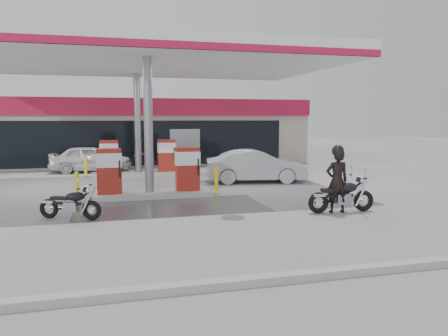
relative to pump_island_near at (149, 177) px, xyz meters
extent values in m
plane|color=gray|center=(0.00, -2.00, -0.71)|extent=(90.00, 90.00, 0.00)
cube|color=#4C4C4F|center=(0.50, -2.00, -0.71)|extent=(6.00, 3.00, 0.00)
cylinder|color=#38383A|center=(2.00, -4.00, -0.71)|extent=(0.70, 0.70, 0.01)
cube|color=gray|center=(0.00, -9.00, -0.64)|extent=(28.00, 0.25, 0.15)
cube|color=#BFB4A0|center=(0.00, 14.00, 1.29)|extent=(22.00, 8.00, 4.00)
cube|color=black|center=(0.00, 9.97, 0.69)|extent=(18.00, 0.10, 2.60)
cube|color=#AD1536|center=(0.00, 9.90, 2.79)|extent=(22.00, 0.25, 1.00)
cube|color=navy|center=(7.00, 9.85, 2.79)|extent=(3.50, 0.12, 0.80)
cube|color=gray|center=(3.00, 9.93, 0.39)|extent=(1.80, 0.14, 2.20)
cube|color=silver|center=(0.00, 3.00, 4.59)|extent=(16.00, 10.00, 0.60)
cube|color=#AD1536|center=(0.00, -1.95, 4.41)|extent=(16.00, 0.12, 0.24)
cube|color=#AD1536|center=(0.00, 7.95, 4.41)|extent=(16.00, 0.12, 0.24)
cylinder|color=gray|center=(0.00, 0.00, 1.88)|extent=(0.32, 0.32, 5.00)
cylinder|color=gray|center=(0.00, 6.00, 1.88)|extent=(0.32, 0.32, 5.00)
cube|color=#9E9E99|center=(0.00, 0.00, -0.62)|extent=(4.50, 1.30, 0.18)
cube|color=maroon|center=(-1.40, 0.00, 0.27)|extent=(0.85, 0.48, 1.60)
cube|color=maroon|center=(1.40, 0.00, 0.27)|extent=(0.85, 0.48, 1.60)
cube|color=silver|center=(-1.40, 0.00, 0.67)|extent=(0.88, 0.52, 0.50)
cube|color=silver|center=(1.40, 0.00, 0.67)|extent=(0.88, 0.52, 0.50)
cylinder|color=yellow|center=(-2.50, 0.00, -0.17)|extent=(0.14, 0.14, 0.90)
cylinder|color=yellow|center=(2.50, 0.00, -0.17)|extent=(0.14, 0.14, 0.90)
cube|color=#9E9E99|center=(0.00, 6.00, -0.62)|extent=(4.50, 1.30, 0.18)
cube|color=maroon|center=(-1.40, 6.00, 0.27)|extent=(0.85, 0.48, 1.60)
cube|color=maroon|center=(1.40, 6.00, 0.27)|extent=(0.85, 0.48, 1.60)
cube|color=silver|center=(-1.40, 6.00, 0.67)|extent=(0.88, 0.52, 0.50)
cube|color=silver|center=(1.40, 6.00, 0.67)|extent=(0.88, 0.52, 0.50)
cylinder|color=yellow|center=(-2.50, 6.00, -0.17)|extent=(0.14, 0.14, 0.90)
cylinder|color=yellow|center=(2.50, 6.00, -0.17)|extent=(0.14, 0.14, 0.90)
torus|color=black|center=(6.13, -4.17, -0.39)|extent=(0.65, 0.18, 0.65)
torus|color=black|center=(4.64, -4.11, -0.39)|extent=(0.65, 0.18, 0.65)
cube|color=gray|center=(5.43, -4.14, -0.30)|extent=(0.44, 0.28, 0.32)
cube|color=black|center=(5.26, -4.14, -0.19)|extent=(0.98, 0.15, 0.09)
ellipsoid|color=black|center=(5.59, -4.15, 0.05)|extent=(0.62, 0.37, 0.30)
cube|color=black|center=(5.05, -4.13, -0.02)|extent=(0.60, 0.28, 0.11)
cylinder|color=silver|center=(5.91, -4.16, 0.37)|extent=(0.07, 0.82, 0.04)
sphere|color=silver|center=(6.04, -4.17, 0.24)|extent=(0.19, 0.19, 0.19)
cylinder|color=silver|center=(4.89, -3.97, -0.41)|extent=(0.97, 0.13, 0.09)
imported|color=black|center=(5.22, -4.13, 0.25)|extent=(0.74, 0.51, 1.93)
torus|color=black|center=(-1.90, -3.26, -0.43)|extent=(0.57, 0.35, 0.56)
torus|color=black|center=(-3.09, -2.74, -0.43)|extent=(0.57, 0.35, 0.56)
cube|color=gray|center=(-2.46, -3.02, -0.35)|extent=(0.43, 0.36, 0.28)
cube|color=black|center=(-2.59, -2.96, -0.26)|extent=(0.81, 0.43, 0.08)
ellipsoid|color=black|center=(-2.33, -3.08, -0.05)|extent=(0.60, 0.49, 0.26)
cube|color=black|center=(-2.76, -2.89, -0.11)|extent=(0.56, 0.41, 0.09)
cylinder|color=silver|center=(-2.07, -3.19, 0.23)|extent=(0.32, 0.67, 0.03)
sphere|color=silver|center=(-1.97, -3.23, 0.12)|extent=(0.17, 0.17, 0.17)
cylinder|color=silver|center=(-2.84, -2.71, -0.45)|extent=(0.80, 0.41, 0.08)
imported|color=silver|center=(-2.33, 8.20, 0.00)|extent=(4.30, 2.06, 1.42)
imported|color=#535257|center=(0.26, 8.80, 0.14)|extent=(0.72, 0.88, 1.70)
imported|color=#A8AAB1|center=(4.91, 2.45, 0.01)|extent=(4.58, 2.25, 1.44)
imported|color=#4F1311|center=(-4.50, 12.00, -0.11)|extent=(4.44, 3.02, 1.19)
imported|color=#5A131A|center=(4.50, 11.10, -0.09)|extent=(4.80, 2.94, 1.24)
camera|label=1|loc=(-1.37, -15.81, 2.13)|focal=35.00mm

